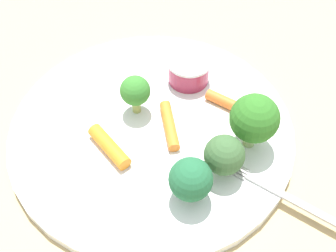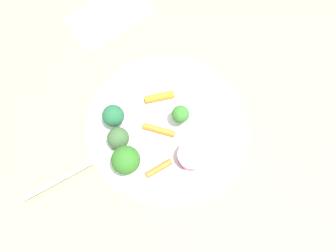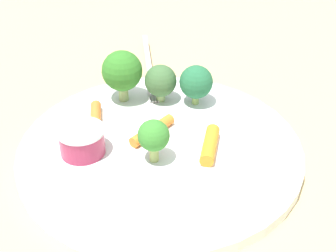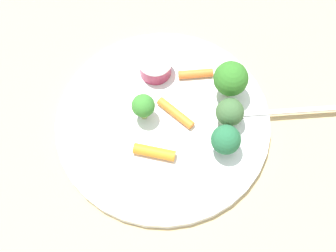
% 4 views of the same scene
% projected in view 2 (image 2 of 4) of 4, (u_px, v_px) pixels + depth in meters
% --- Properties ---
extents(ground_plane, '(2.40, 2.40, 0.00)m').
position_uv_depth(ground_plane, '(166.00, 126.00, 0.52)').
color(ground_plane, tan).
extents(plate, '(0.29, 0.29, 0.01)m').
position_uv_depth(plate, '(166.00, 124.00, 0.52)').
color(plate, white).
rests_on(plate, ground_plane).
extents(sauce_cup, '(0.05, 0.05, 0.03)m').
position_uv_depth(sauce_cup, '(191.00, 156.00, 0.48)').
color(sauce_cup, '#9E2B4A').
rests_on(sauce_cup, plate).
extents(broccoli_floret_0, '(0.04, 0.04, 0.05)m').
position_uv_depth(broccoli_floret_0, '(113.00, 116.00, 0.49)').
color(broccoli_floret_0, '#90B15C').
rests_on(broccoli_floret_0, plate).
extents(broccoli_floret_1, '(0.05, 0.05, 0.06)m').
position_uv_depth(broccoli_floret_1, '(126.00, 160.00, 0.45)').
color(broccoli_floret_1, '#8CA963').
rests_on(broccoli_floret_1, plate).
extents(broccoli_floret_2, '(0.04, 0.04, 0.05)m').
position_uv_depth(broccoli_floret_2, '(118.00, 138.00, 0.47)').
color(broccoli_floret_2, '#91B66C').
rests_on(broccoli_floret_2, plate).
extents(broccoli_floret_3, '(0.03, 0.03, 0.05)m').
position_uv_depth(broccoli_floret_3, '(181.00, 114.00, 0.49)').
color(broccoli_floret_3, '#98AC59').
rests_on(broccoli_floret_3, plate).
extents(carrot_stick_0, '(0.05, 0.04, 0.01)m').
position_uv_depth(carrot_stick_0, '(160.00, 97.00, 0.52)').
color(carrot_stick_0, orange).
rests_on(carrot_stick_0, plate).
extents(carrot_stick_1, '(0.03, 0.06, 0.01)m').
position_uv_depth(carrot_stick_1, '(157.00, 129.00, 0.50)').
color(carrot_stick_1, orange).
rests_on(carrot_stick_1, plate).
extents(carrot_stick_2, '(0.05, 0.03, 0.01)m').
position_uv_depth(carrot_stick_2, '(159.00, 168.00, 0.48)').
color(carrot_stick_2, orange).
rests_on(carrot_stick_2, plate).
extents(fork, '(0.18, 0.08, 0.00)m').
position_uv_depth(fork, '(78.00, 170.00, 0.48)').
color(fork, '#BCB8B5').
rests_on(fork, plate).
extents(napkin, '(0.19, 0.14, 0.00)m').
position_uv_depth(napkin, '(110.00, 15.00, 0.61)').
color(napkin, white).
rests_on(napkin, ground_plane).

